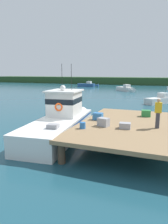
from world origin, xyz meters
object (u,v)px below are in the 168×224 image
(moored_boat_off_the_point, at_px, (88,85))
(moored_boat_outer_mooring, at_px, (161,100))
(deckhand_by_the_boat, at_px, (158,113))
(mooring_buoy_inshore, at_px, (101,115))
(crate_single_far, at_px, (146,113))
(bait_bucket, at_px, (83,125))
(moored_boat_far_left, at_px, (126,89))
(crate_stack_mid_dock, at_px, (103,122))
(crate_single_by_cleat, at_px, (125,126))
(crate_stack_near_edge, at_px, (98,116))
(main_fishing_boat, at_px, (62,120))

(moored_boat_off_the_point, relative_size, moored_boat_outer_mooring, 1.21)
(deckhand_by_the_boat, relative_size, mooring_buoy_inshore, 3.59)
(crate_single_far, relative_size, moored_boat_outer_mooring, 0.12)
(moored_boat_outer_mooring, xyz_separation_m, mooring_buoy_inshore, (-5.14, -11.50, -0.26))
(bait_bucket, xyz_separation_m, moored_boat_far_left, (-4.15, 36.86, -0.84))
(crate_stack_mid_dock, bearing_deg, moored_boat_outer_mooring, 81.75)
(bait_bucket, bearing_deg, moored_boat_far_left, 96.42)
(crate_single_by_cleat, bearing_deg, bait_bucket, -159.23)
(moored_boat_far_left, bearing_deg, moored_boat_outer_mooring, -65.08)
(crate_single_far, xyz_separation_m, mooring_buoy_inshore, (-4.39, 4.01, -1.19))
(crate_stack_near_edge, relative_size, deckhand_by_the_boat, 0.37)
(main_fishing_boat, bearing_deg, deckhand_by_the_boat, -4.59)
(crate_stack_near_edge, height_order, moored_boat_outer_mooring, crate_stack_near_edge)
(crate_stack_near_edge, distance_m, moored_boat_off_the_point, 48.49)
(bait_bucket, xyz_separation_m, mooring_buoy_inshore, (-1.45, 8.49, -1.14))
(crate_stack_mid_dock, xyz_separation_m, bait_bucket, (-0.92, -0.89, -0.07))
(bait_bucket, bearing_deg, mooring_buoy_inshore, 99.69)
(crate_stack_mid_dock, height_order, bait_bucket, crate_stack_mid_dock)
(moored_boat_off_the_point, xyz_separation_m, mooring_buoy_inshore, (15.75, -39.10, -0.32))
(crate_stack_mid_dock, distance_m, crate_single_by_cleat, 1.24)
(moored_boat_outer_mooring, bearing_deg, mooring_buoy_inshore, -114.07)
(bait_bucket, relative_size, deckhand_by_the_boat, 0.21)
(bait_bucket, height_order, moored_boat_outer_mooring, bait_bucket)
(crate_single_by_cleat, height_order, moored_boat_off_the_point, moored_boat_off_the_point)
(crate_single_by_cleat, bearing_deg, main_fishing_boat, 164.64)
(moored_boat_far_left, distance_m, moored_boat_off_the_point, 16.89)
(crate_single_far, height_order, crate_stack_near_edge, crate_stack_near_edge)
(deckhand_by_the_boat, height_order, moored_boat_far_left, deckhand_by_the_boat)
(crate_stack_near_edge, relative_size, bait_bucket, 1.76)
(crate_single_far, bearing_deg, crate_stack_near_edge, -142.23)
(deckhand_by_the_boat, xyz_separation_m, moored_boat_outer_mooring, (-0.09, 18.43, -1.57))
(main_fishing_boat, height_order, deckhand_by_the_boat, main_fishing_boat)
(crate_single_far, xyz_separation_m, moored_boat_off_the_point, (-20.14, 43.11, -0.87))
(main_fishing_boat, relative_size, crate_single_by_cleat, 16.57)
(crate_single_by_cleat, height_order, moored_boat_outer_mooring, crate_single_by_cleat)
(crate_single_far, relative_size, moored_boat_far_left, 0.11)
(crate_single_by_cleat, height_order, mooring_buoy_inshore, crate_single_by_cleat)
(mooring_buoy_inshore, bearing_deg, moored_boat_outer_mooring, 65.93)
(mooring_buoy_inshore, bearing_deg, bait_bucket, -80.31)
(mooring_buoy_inshore, bearing_deg, crate_single_far, -42.47)
(main_fishing_boat, xyz_separation_m, mooring_buoy_inshore, (0.88, 6.44, -0.78))
(moored_boat_off_the_point, bearing_deg, moored_boat_far_left, -39.41)
(moored_boat_outer_mooring, bearing_deg, crate_single_far, -92.78)
(main_fishing_boat, bearing_deg, crate_single_by_cleat, -15.36)
(crate_single_far, distance_m, crate_single_by_cleat, 3.74)
(moored_boat_outer_mooring, bearing_deg, moored_boat_off_the_point, 127.12)
(main_fishing_boat, height_order, moored_boat_outer_mooring, main_fishing_boat)
(bait_bucket, relative_size, mooring_buoy_inshore, 0.75)
(crate_single_by_cleat, height_order, deckhand_by_the_boat, deckhand_by_the_boat)
(crate_stack_mid_dock, height_order, mooring_buoy_inshore, crate_stack_mid_dock)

